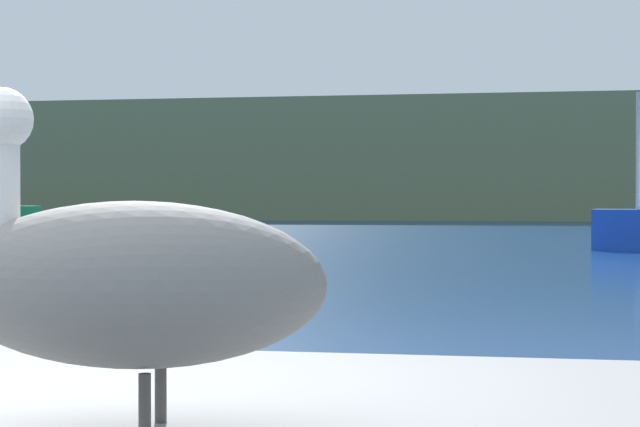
% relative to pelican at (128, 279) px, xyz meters
% --- Properties ---
extents(hillside_backdrop, '(140.00, 13.92, 8.49)m').
position_rel_pelican_xyz_m(hillside_backdrop, '(-1.01, 79.34, 3.04)').
color(hillside_backdrop, '#6B7A51').
rests_on(hillside_backdrop, ground).
extents(pelican, '(1.26, 0.54, 0.84)m').
position_rel_pelican_xyz_m(pelican, '(0.00, 0.00, 0.00)').
color(pelican, slate).
rests_on(pelican, pier_dock).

